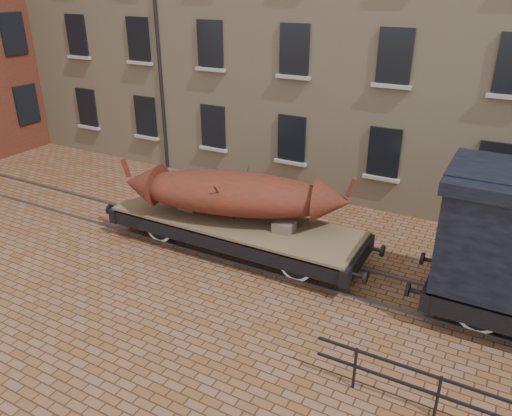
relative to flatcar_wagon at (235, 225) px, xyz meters
The scene contains 4 objects.
ground 2.21m from the flatcar_wagon, ahead, with size 90.00×90.00×0.00m, color brown.
rail_track 2.20m from the flatcar_wagon, ahead, with size 30.00×1.52×0.06m.
flatcar_wagon is the anchor object (origin of this frame).
iron_boat 1.06m from the flatcar_wagon, behind, with size 6.94×3.45×1.66m.
Camera 1 is at (4.96, -11.54, 7.56)m, focal length 35.00 mm.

